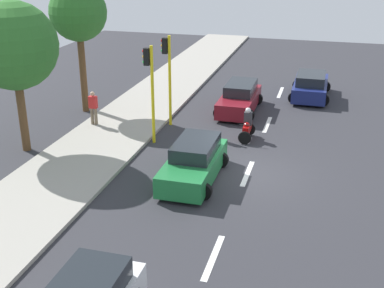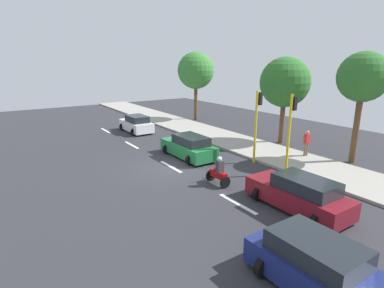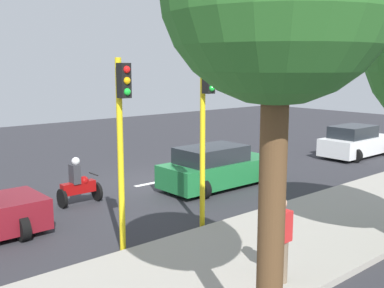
{
  "view_description": "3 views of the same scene",
  "coord_description": "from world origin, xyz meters",
  "px_view_note": "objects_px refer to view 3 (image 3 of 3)",
  "views": [
    {
      "loc": [
        -2.76,
        18.36,
        8.77
      ],
      "look_at": [
        2.36,
        -0.15,
        0.97
      ],
      "focal_mm": 47.43,
      "sensor_mm": 36.0,
      "label": 1
    },
    {
      "loc": [
        -8.69,
        -15.36,
        6.18
      ],
      "look_at": [
        1.76,
        0.33,
        1.09
      ],
      "focal_mm": 28.81,
      "sensor_mm": 36.0,
      "label": 2
    },
    {
      "loc": [
        13.63,
        -10.17,
        4.31
      ],
      "look_at": [
        1.16,
        0.53,
        1.53
      ],
      "focal_mm": 43.12,
      "sensor_mm": 36.0,
      "label": 3
    }
  ],
  "objects_px": {
    "traffic_light_midblock": "(122,129)",
    "traffic_light_corner": "(205,120)",
    "car_green": "(217,168)",
    "motorcycle": "(79,185)",
    "pedestrian_near_signal": "(280,236)",
    "car_white": "(355,142)"
  },
  "relations": [
    {
      "from": "car_green",
      "to": "traffic_light_midblock",
      "type": "xyz_separation_m",
      "value": [
        2.89,
        -5.72,
        2.22
      ]
    },
    {
      "from": "motorcycle",
      "to": "pedestrian_near_signal",
      "type": "bearing_deg",
      "value": 2.93
    },
    {
      "from": "pedestrian_near_signal",
      "to": "traffic_light_midblock",
      "type": "height_order",
      "value": "traffic_light_midblock"
    },
    {
      "from": "motorcycle",
      "to": "traffic_light_corner",
      "type": "bearing_deg",
      "value": 20.45
    },
    {
      "from": "motorcycle",
      "to": "car_green",
      "type": "bearing_deg",
      "value": 74.9
    },
    {
      "from": "motorcycle",
      "to": "pedestrian_near_signal",
      "type": "xyz_separation_m",
      "value": [
        7.64,
        0.39,
        0.42
      ]
    },
    {
      "from": "car_white",
      "to": "pedestrian_near_signal",
      "type": "height_order",
      "value": "pedestrian_near_signal"
    },
    {
      "from": "car_white",
      "to": "traffic_light_corner",
      "type": "height_order",
      "value": "traffic_light_corner"
    },
    {
      "from": "motorcycle",
      "to": "car_white",
      "type": "bearing_deg",
      "value": 83.74
    },
    {
      "from": "traffic_light_corner",
      "to": "car_green",
      "type": "bearing_deg",
      "value": 132.0
    },
    {
      "from": "car_green",
      "to": "traffic_light_corner",
      "type": "distance_m",
      "value": 4.85
    },
    {
      "from": "motorcycle",
      "to": "traffic_light_midblock",
      "type": "height_order",
      "value": "traffic_light_midblock"
    },
    {
      "from": "car_green",
      "to": "pedestrian_near_signal",
      "type": "relative_size",
      "value": 2.61
    },
    {
      "from": "traffic_light_corner",
      "to": "traffic_light_midblock",
      "type": "distance_m",
      "value": 2.51
    },
    {
      "from": "car_green",
      "to": "pedestrian_near_signal",
      "type": "xyz_separation_m",
      "value": [
        6.35,
        -4.37,
        0.35
      ]
    },
    {
      "from": "car_green",
      "to": "traffic_light_midblock",
      "type": "height_order",
      "value": "traffic_light_midblock"
    },
    {
      "from": "car_white",
      "to": "pedestrian_near_signal",
      "type": "distance_m",
      "value": 14.68
    },
    {
      "from": "pedestrian_near_signal",
      "to": "traffic_light_midblock",
      "type": "distance_m",
      "value": 4.16
    },
    {
      "from": "motorcycle",
      "to": "pedestrian_near_signal",
      "type": "distance_m",
      "value": 7.66
    },
    {
      "from": "car_green",
      "to": "car_white",
      "type": "distance_m",
      "value": 8.97
    },
    {
      "from": "traffic_light_midblock",
      "to": "traffic_light_corner",
      "type": "bearing_deg",
      "value": 90.0
    },
    {
      "from": "car_green",
      "to": "traffic_light_midblock",
      "type": "relative_size",
      "value": 0.98
    }
  ]
}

